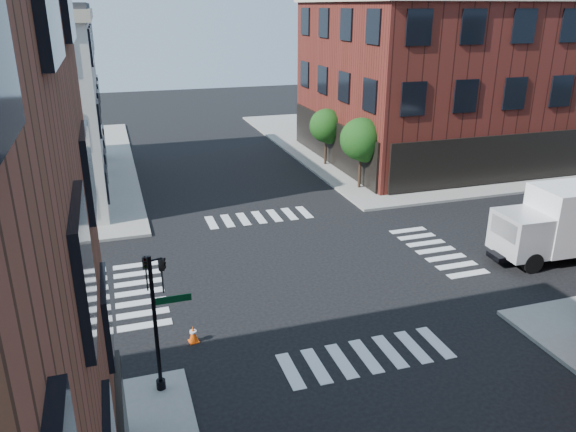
# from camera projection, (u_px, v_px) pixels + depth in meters

# --- Properties ---
(ground) EXTENTS (120.00, 120.00, 0.00)m
(ground) POSITION_uv_depth(u_px,v_px,m) (299.00, 270.00, 25.26)
(ground) COLOR black
(ground) RESTS_ON ground
(sidewalk_ne) EXTENTS (30.00, 30.00, 0.15)m
(sidewalk_ne) POSITION_uv_depth(u_px,v_px,m) (446.00, 138.00, 49.96)
(sidewalk_ne) COLOR gray
(sidewalk_ne) RESTS_ON ground
(building_ne) EXTENTS (25.00, 16.00, 12.00)m
(building_ne) POSITION_uv_depth(u_px,v_px,m) (484.00, 77.00, 43.28)
(building_ne) COLOR #4C1A13
(building_ne) RESTS_ON ground
(tree_near) EXTENTS (2.69, 2.69, 4.49)m
(tree_near) POSITION_uv_depth(u_px,v_px,m) (362.00, 141.00, 35.21)
(tree_near) COLOR black
(tree_near) RESTS_ON ground
(tree_far) EXTENTS (2.43, 2.43, 4.07)m
(tree_far) POSITION_uv_depth(u_px,v_px,m) (327.00, 127.00, 40.65)
(tree_far) COLOR black
(tree_far) RESTS_ON ground
(signal_pole) EXTENTS (1.29, 1.24, 4.60)m
(signal_pole) POSITION_uv_depth(u_px,v_px,m) (156.00, 309.00, 16.38)
(signal_pole) COLOR black
(signal_pole) RESTS_ON ground
(box_truck) EXTENTS (7.78, 2.60, 3.48)m
(box_truck) POSITION_uv_depth(u_px,v_px,m) (576.00, 220.00, 26.03)
(box_truck) COLOR white
(box_truck) RESTS_ON ground
(traffic_cone) EXTENTS (0.39, 0.39, 0.63)m
(traffic_cone) POSITION_uv_depth(u_px,v_px,m) (193.00, 334.00, 19.76)
(traffic_cone) COLOR #FA520B
(traffic_cone) RESTS_ON ground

